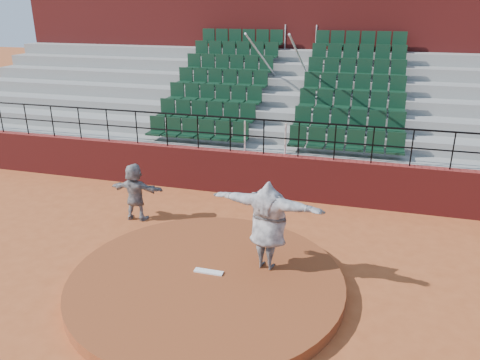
# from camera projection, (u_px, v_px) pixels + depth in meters

# --- Properties ---
(ground) EXTENTS (90.00, 90.00, 0.00)m
(ground) POSITION_uv_depth(u_px,v_px,m) (207.00, 287.00, 9.44)
(ground) COLOR #AD5127
(ground) RESTS_ON ground
(pitchers_mound) EXTENTS (5.50, 5.50, 0.25)m
(pitchers_mound) POSITION_uv_depth(u_px,v_px,m) (206.00, 282.00, 9.40)
(pitchers_mound) COLOR brown
(pitchers_mound) RESTS_ON ground
(pitching_rubber) EXTENTS (0.60, 0.15, 0.03)m
(pitching_rubber) POSITION_uv_depth(u_px,v_px,m) (209.00, 272.00, 9.48)
(pitching_rubber) COLOR white
(pitching_rubber) RESTS_ON pitchers_mound
(boundary_wall) EXTENTS (24.00, 0.30, 1.30)m
(boundary_wall) POSITION_uv_depth(u_px,v_px,m) (263.00, 175.00, 13.71)
(boundary_wall) COLOR maroon
(boundary_wall) RESTS_ON ground
(wall_railing) EXTENTS (24.04, 0.05, 1.03)m
(wall_railing) POSITION_uv_depth(u_px,v_px,m) (264.00, 129.00, 13.22)
(wall_railing) COLOR black
(wall_railing) RESTS_ON boundary_wall
(seating_deck) EXTENTS (24.00, 5.97, 4.63)m
(seating_deck) POSITION_uv_depth(u_px,v_px,m) (286.00, 120.00, 16.71)
(seating_deck) COLOR gray
(seating_deck) RESTS_ON ground
(press_box_facade) EXTENTS (24.00, 3.00, 7.10)m
(press_box_facade) POSITION_uv_depth(u_px,v_px,m) (305.00, 50.00, 19.52)
(press_box_facade) COLOR maroon
(press_box_facade) RESTS_ON ground
(pitcher) EXTENTS (2.40, 0.98, 1.90)m
(pitcher) POSITION_uv_depth(u_px,v_px,m) (268.00, 225.00, 9.38)
(pitcher) COLOR black
(pitcher) RESTS_ON pitchers_mound
(fielder) EXTENTS (1.44, 0.49, 1.54)m
(fielder) POSITION_uv_depth(u_px,v_px,m) (135.00, 192.00, 12.16)
(fielder) COLOR black
(fielder) RESTS_ON ground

